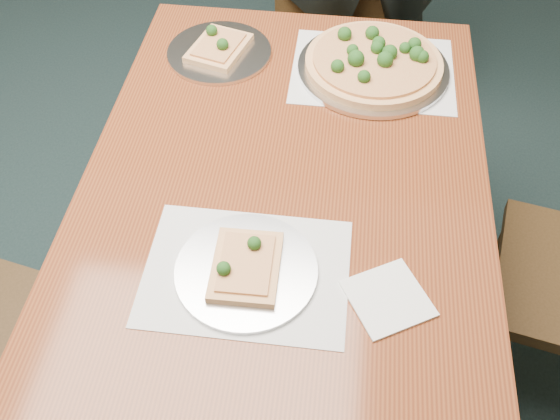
# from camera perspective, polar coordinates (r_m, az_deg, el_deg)

# --- Properties ---
(ground) EXTENTS (8.00, 8.00, 0.00)m
(ground) POSITION_cam_1_polar(r_m,az_deg,el_deg) (2.06, -13.23, -11.31)
(ground) COLOR black
(ground) RESTS_ON ground
(dining_table) EXTENTS (0.90, 1.50, 0.75)m
(dining_table) POSITION_cam_1_polar(r_m,az_deg,el_deg) (1.40, 0.00, -2.44)
(dining_table) COLOR #5D2712
(dining_table) RESTS_ON ground
(chair_far) EXTENTS (0.44, 0.44, 0.91)m
(chair_far) POSITION_cam_1_polar(r_m,az_deg,el_deg) (2.29, 4.49, 16.65)
(chair_far) COLOR black
(chair_far) RESTS_ON ground
(placemat_main) EXTENTS (0.42, 0.32, 0.00)m
(placemat_main) POSITION_cam_1_polar(r_m,az_deg,el_deg) (1.69, 8.47, 12.51)
(placemat_main) COLOR white
(placemat_main) RESTS_ON dining_table
(placemat_near) EXTENTS (0.40, 0.30, 0.00)m
(placemat_near) POSITION_cam_1_polar(r_m,az_deg,el_deg) (1.23, -3.09, -5.68)
(placemat_near) COLOR white
(placemat_near) RESTS_ON dining_table
(pizza_pan) EXTENTS (0.39, 0.39, 0.07)m
(pizza_pan) POSITION_cam_1_polar(r_m,az_deg,el_deg) (1.68, 8.61, 13.17)
(pizza_pan) COLOR silver
(pizza_pan) RESTS_ON dining_table
(slice_plate_near) EXTENTS (0.28, 0.28, 0.05)m
(slice_plate_near) POSITION_cam_1_polar(r_m,az_deg,el_deg) (1.22, -3.14, -5.33)
(slice_plate_near) COLOR silver
(slice_plate_near) RESTS_ON dining_table
(slice_plate_far) EXTENTS (0.28, 0.28, 0.06)m
(slice_plate_far) POSITION_cam_1_polar(r_m,az_deg,el_deg) (1.74, -5.60, 14.38)
(slice_plate_far) COLOR silver
(slice_plate_far) RESTS_ON dining_table
(napkin) EXTENTS (0.19, 0.19, 0.01)m
(napkin) POSITION_cam_1_polar(r_m,az_deg,el_deg) (1.21, 9.84, -7.97)
(napkin) COLOR white
(napkin) RESTS_ON dining_table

